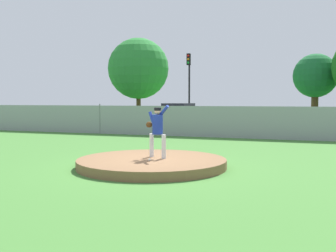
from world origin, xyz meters
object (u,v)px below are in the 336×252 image
(pitcher_youth, at_px, (157,127))
(parked_car_charcoal, at_px, (144,118))
(parked_car_teal, at_px, (270,120))
(parked_car_white, at_px, (179,117))
(traffic_cone_orange, at_px, (299,129))
(baseball, at_px, (149,160))
(traffic_light_near, at_px, (189,77))

(pitcher_youth, distance_m, parked_car_charcoal, 16.17)
(parked_car_teal, bearing_deg, pitcher_youth, -97.09)
(parked_car_white, height_order, traffic_cone_orange, parked_car_white)
(baseball, bearing_deg, pitcher_youth, 93.43)
(baseball, distance_m, parked_car_charcoal, 16.82)
(pitcher_youth, xyz_separation_m, baseball, (0.04, -0.70, -0.89))
(parked_car_charcoal, distance_m, parked_car_teal, 8.78)
(traffic_cone_orange, bearing_deg, parked_car_teal, 171.39)
(parked_car_charcoal, relative_size, traffic_cone_orange, 7.77)
(parked_car_white, distance_m, traffic_light_near, 5.06)
(pitcher_youth, bearing_deg, traffic_cone_orange, 75.96)
(baseball, bearing_deg, parked_car_white, 106.04)
(parked_car_teal, xyz_separation_m, traffic_cone_orange, (1.76, -0.27, -0.51))
(baseball, bearing_deg, parked_car_charcoal, 114.63)
(traffic_light_near, bearing_deg, parked_car_charcoal, -115.74)
(parked_car_teal, bearing_deg, parked_car_charcoal, 179.76)
(baseball, relative_size, parked_car_charcoal, 0.02)
(traffic_cone_orange, distance_m, traffic_light_near, 10.27)
(baseball, height_order, parked_car_white, parked_car_white)
(pitcher_youth, xyz_separation_m, traffic_light_near, (-4.93, 18.81, 2.62))
(parked_car_charcoal, bearing_deg, baseball, -65.37)
(parked_car_charcoal, distance_m, traffic_cone_orange, 10.55)
(parked_car_teal, bearing_deg, parked_car_white, 178.22)
(parked_car_charcoal, distance_m, traffic_light_near, 5.61)
(pitcher_youth, relative_size, parked_car_teal, 0.36)
(baseball, bearing_deg, traffic_light_near, 104.30)
(parked_car_white, height_order, traffic_light_near, traffic_light_near)
(parked_car_white, bearing_deg, parked_car_teal, -1.78)
(parked_car_white, xyz_separation_m, parked_car_charcoal, (-2.57, -0.16, -0.11))
(baseball, bearing_deg, traffic_cone_orange, 76.74)
(parked_car_teal, xyz_separation_m, traffic_light_near, (-6.74, 4.26, 3.05))
(parked_car_charcoal, xyz_separation_m, parked_car_teal, (8.78, -0.04, 0.03))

